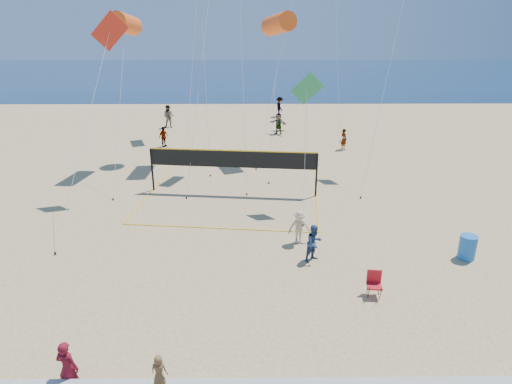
{
  "coord_description": "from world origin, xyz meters",
  "views": [
    {
      "loc": [
        0.84,
        -11.56,
        8.86
      ],
      "look_at": [
        0.96,
        2.0,
        3.58
      ],
      "focal_mm": 32.0,
      "sensor_mm": 36.0,
      "label": 1
    }
  ],
  "objects_px": {
    "woman": "(68,369)",
    "volleyball_net": "(233,164)",
    "camp_chair": "(374,282)",
    "trash_barrel": "(467,247)"
  },
  "relations": [
    {
      "from": "camp_chair",
      "to": "volleyball_net",
      "type": "relative_size",
      "value": 0.1
    },
    {
      "from": "camp_chair",
      "to": "volleyball_net",
      "type": "bearing_deg",
      "value": 123.7
    },
    {
      "from": "camp_chair",
      "to": "volleyball_net",
      "type": "xyz_separation_m",
      "value": [
        -5.09,
        9.5,
        1.12
      ]
    },
    {
      "from": "woman",
      "to": "volleyball_net",
      "type": "height_order",
      "value": "volleyball_net"
    },
    {
      "from": "trash_barrel",
      "to": "volleyball_net",
      "type": "height_order",
      "value": "volleyball_net"
    },
    {
      "from": "woman",
      "to": "volleyball_net",
      "type": "relative_size",
      "value": 0.16
    },
    {
      "from": "volleyball_net",
      "to": "camp_chair",
      "type": "bearing_deg",
      "value": -55.65
    },
    {
      "from": "trash_barrel",
      "to": "volleyball_net",
      "type": "distance_m",
      "value": 11.74
    },
    {
      "from": "woman",
      "to": "camp_chair",
      "type": "height_order",
      "value": "woman"
    },
    {
      "from": "camp_chair",
      "to": "trash_barrel",
      "type": "relative_size",
      "value": 1.03
    }
  ]
}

